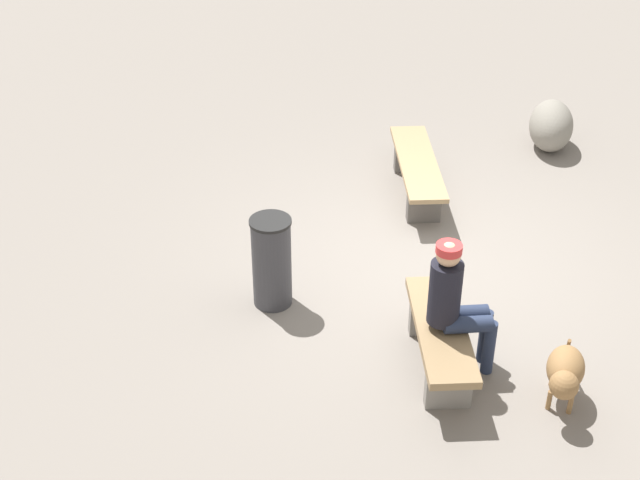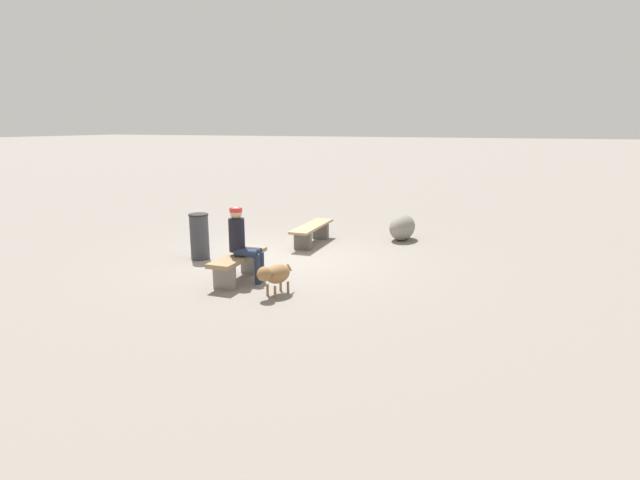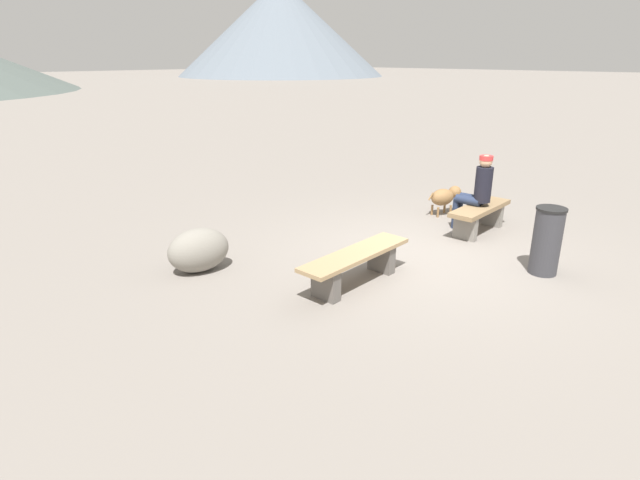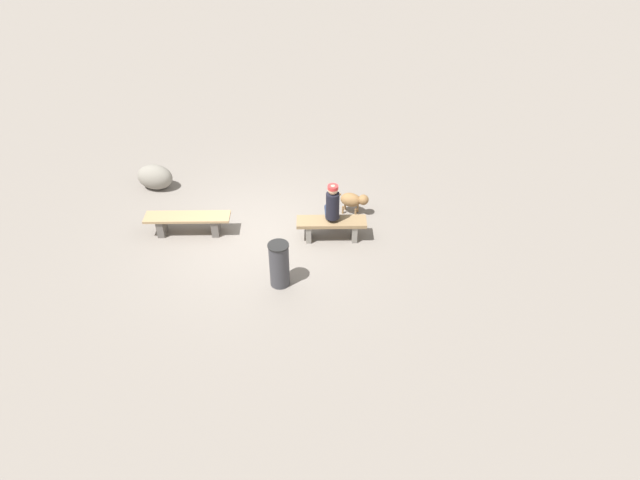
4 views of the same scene
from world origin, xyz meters
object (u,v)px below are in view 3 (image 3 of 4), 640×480
at_px(bench_right, 480,214).
at_px(trash_bin, 547,241).
at_px(dog, 445,196).
at_px(seated_person, 477,188).
at_px(bench_left, 355,262).
at_px(boulder, 199,250).

xyz_separation_m(bench_right, trash_bin, (-1.00, -1.54, 0.15)).
xyz_separation_m(bench_right, dog, (0.50, 1.00, 0.03)).
bearing_deg(trash_bin, seated_person, 58.48).
bearing_deg(bench_right, trash_bin, -125.32).
bearing_deg(bench_left, bench_right, -4.38).
bearing_deg(dog, trash_bin, -102.64).
bearing_deg(seated_person, bench_left, 175.65).
height_order(dog, boulder, boulder).
height_order(bench_right, boulder, boulder).
bearing_deg(boulder, bench_left, -56.90).
bearing_deg(trash_bin, bench_right, 57.07).
height_order(bench_left, bench_right, bench_right).
bearing_deg(boulder, bench_right, -24.43).
relative_size(dog, trash_bin, 0.77).
height_order(seated_person, dog, seated_person).
bearing_deg(seated_person, boulder, 152.51).
bearing_deg(dog, seated_person, -100.65).
relative_size(seated_person, dog, 1.83).
height_order(bench_left, trash_bin, trash_bin).
bearing_deg(bench_left, dog, 11.27).
relative_size(trash_bin, boulder, 1.08).
height_order(seated_person, boulder, seated_person).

